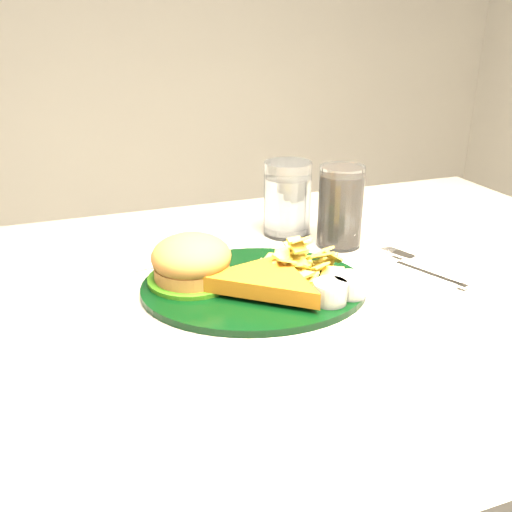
{
  "coord_description": "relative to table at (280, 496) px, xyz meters",
  "views": [
    {
      "loc": [
        -0.28,
        -0.64,
        1.09
      ],
      "look_at": [
        -0.04,
        0.01,
        0.8
      ],
      "focal_mm": 40.0,
      "sensor_mm": 36.0,
      "label": 1
    }
  ],
  "objects": [
    {
      "name": "dinner_plate",
      "position": [
        -0.04,
        0.01,
        0.41
      ],
      "size": [
        0.36,
        0.32,
        0.07
      ],
      "primitive_type": null,
      "rotation": [
        0.0,
        0.0,
        -0.25
      ],
      "color": "black",
      "rests_on": "table"
    },
    {
      "name": "table",
      "position": [
        0.0,
        0.0,
        0.0
      ],
      "size": [
        1.2,
        0.8,
        0.75
      ],
      "primitive_type": null,
      "color": "gray",
      "rests_on": "ground"
    },
    {
      "name": "wrapped_straw",
      "position": [
        -0.11,
        0.14,
        0.38
      ],
      "size": [
        0.19,
        0.09,
        0.01
      ],
      "primitive_type": null,
      "rotation": [
        0.0,
        0.0,
        0.17
      ],
      "color": "white",
      "rests_on": "table"
    },
    {
      "name": "fork_napkin",
      "position": [
        0.21,
        -0.03,
        0.38
      ],
      "size": [
        0.16,
        0.18,
        0.01
      ],
      "primitive_type": null,
      "rotation": [
        0.0,
        0.0,
        0.37
      ],
      "color": "white",
      "rests_on": "table"
    },
    {
      "name": "cola_glass",
      "position": [
        0.14,
        0.12,
        0.44
      ],
      "size": [
        0.09,
        0.09,
        0.13
      ],
      "primitive_type": "cylinder",
      "rotation": [
        0.0,
        0.0,
        -0.33
      ],
      "color": "black",
      "rests_on": "table"
    },
    {
      "name": "water_glass",
      "position": [
        0.09,
        0.19,
        0.44
      ],
      "size": [
        0.08,
        0.08,
        0.12
      ],
      "primitive_type": "cylinder",
      "rotation": [
        0.0,
        0.0,
        -0.09
      ],
      "color": "silver",
      "rests_on": "table"
    }
  ]
}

